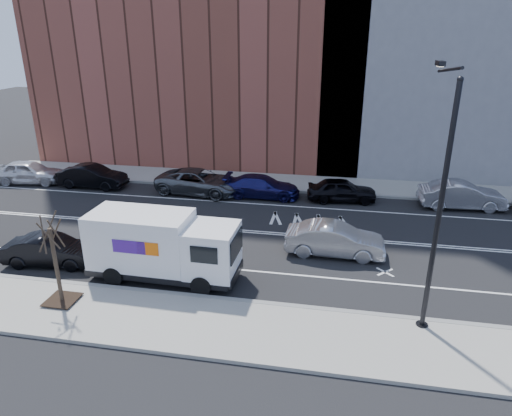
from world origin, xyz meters
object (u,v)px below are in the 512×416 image
(fedex_van, at_px, (162,246))
(driving_sedan, at_px, (335,240))
(far_parked_b, at_px, (93,176))
(far_parked_a, at_px, (29,172))

(fedex_van, bearing_deg, driving_sedan, 27.79)
(far_parked_b, bearing_deg, driving_sedan, -112.53)
(driving_sedan, bearing_deg, far_parked_a, 72.29)
(fedex_van, distance_m, far_parked_b, 14.72)
(far_parked_a, bearing_deg, fedex_van, -134.66)
(far_parked_a, xyz_separation_m, far_parked_b, (4.99, -0.01, -0.05))
(far_parked_a, distance_m, far_parked_b, 5.00)
(fedex_van, distance_m, far_parked_a, 18.38)
(far_parked_a, relative_size, far_parked_b, 1.03)
(fedex_van, xyz_separation_m, far_parked_b, (-9.59, 11.14, -0.80))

